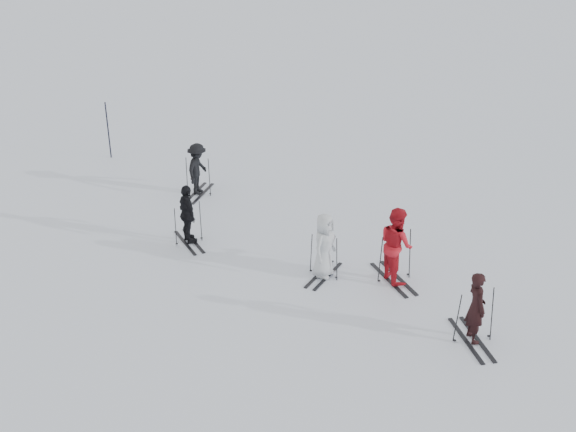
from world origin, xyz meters
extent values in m
plane|color=silver|center=(0.00, 0.00, 0.00)|extent=(120.00, 120.00, 0.00)
imported|color=black|center=(2.72, -3.84, 0.80)|extent=(0.42, 0.61, 1.61)
imported|color=#B5141F|center=(2.10, -1.08, 0.94)|extent=(0.81, 0.99, 1.88)
imported|color=silver|center=(0.50, -0.47, 0.81)|extent=(0.92, 0.93, 1.63)
imported|color=black|center=(-2.43, 2.12, 0.81)|extent=(0.58, 1.01, 1.61)
imported|color=black|center=(-1.69, 5.23, 0.79)|extent=(1.04, 1.18, 1.58)
cylinder|color=black|center=(-4.15, 9.06, 0.98)|extent=(0.05, 0.05, 1.96)
camera|label=1|loc=(-4.31, -14.98, 9.04)|focal=45.00mm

